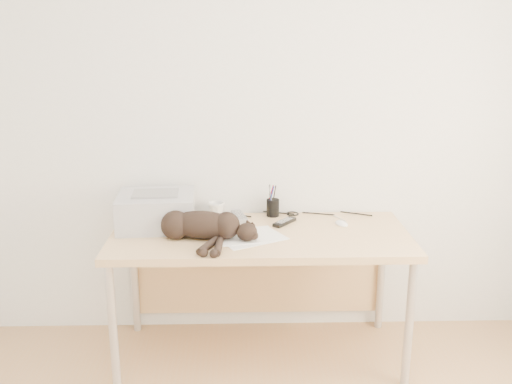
{
  "coord_description": "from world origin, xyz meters",
  "views": [
    {
      "loc": [
        -0.1,
        -1.49,
        1.8
      ],
      "look_at": [
        -0.02,
        1.34,
        0.98
      ],
      "focal_mm": 40.0,
      "sensor_mm": 36.0,
      "label": 1
    }
  ],
  "objects_px": {
    "printer": "(156,210)",
    "desk": "(260,250)",
    "mug": "(216,210)",
    "pen_cup": "(273,207)",
    "cat": "(199,226)",
    "mouse": "(342,222)"
  },
  "relations": [
    {
      "from": "cat",
      "to": "pen_cup",
      "type": "relative_size",
      "value": 3.63
    },
    {
      "from": "pen_cup",
      "to": "mouse",
      "type": "xyz_separation_m",
      "value": [
        0.38,
        -0.16,
        -0.04
      ]
    },
    {
      "from": "mug",
      "to": "pen_cup",
      "type": "relative_size",
      "value": 0.5
    },
    {
      "from": "mug",
      "to": "mouse",
      "type": "relative_size",
      "value": 0.95
    },
    {
      "from": "cat",
      "to": "mug",
      "type": "relative_size",
      "value": 7.2
    },
    {
      "from": "desk",
      "to": "cat",
      "type": "bearing_deg",
      "value": -152.79
    },
    {
      "from": "mug",
      "to": "mouse",
      "type": "bearing_deg",
      "value": -12.22
    },
    {
      "from": "desk",
      "to": "mouse",
      "type": "distance_m",
      "value": 0.49
    },
    {
      "from": "cat",
      "to": "printer",
      "type": "bearing_deg",
      "value": 151.86
    },
    {
      "from": "desk",
      "to": "mouse",
      "type": "relative_size",
      "value": 16.07
    },
    {
      "from": "mouse",
      "to": "mug",
      "type": "bearing_deg",
      "value": 147.1
    },
    {
      "from": "cat",
      "to": "pen_cup",
      "type": "height_order",
      "value": "pen_cup"
    },
    {
      "from": "desk",
      "to": "mug",
      "type": "relative_size",
      "value": 16.93
    },
    {
      "from": "desk",
      "to": "mouse",
      "type": "bearing_deg",
      "value": 5.07
    },
    {
      "from": "cat",
      "to": "pen_cup",
      "type": "distance_m",
      "value": 0.55
    },
    {
      "from": "desk",
      "to": "cat",
      "type": "xyz_separation_m",
      "value": [
        -0.32,
        -0.17,
        0.2
      ]
    },
    {
      "from": "desk",
      "to": "pen_cup",
      "type": "height_order",
      "value": "pen_cup"
    },
    {
      "from": "printer",
      "to": "mug",
      "type": "bearing_deg",
      "value": 25.88
    },
    {
      "from": "desk",
      "to": "cat",
      "type": "relative_size",
      "value": 2.35
    },
    {
      "from": "cat",
      "to": "desk",
      "type": "bearing_deg",
      "value": 38.22
    },
    {
      "from": "printer",
      "to": "desk",
      "type": "bearing_deg",
      "value": -3.68
    },
    {
      "from": "cat",
      "to": "mouse",
      "type": "height_order",
      "value": "cat"
    }
  ]
}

